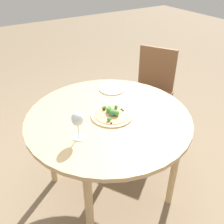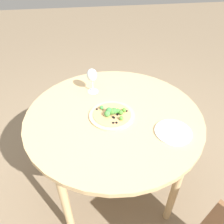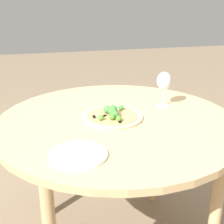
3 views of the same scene
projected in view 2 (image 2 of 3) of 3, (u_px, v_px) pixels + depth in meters
ground_plane at (113, 182)px, 1.86m from camera, size 12.00×12.00×0.00m
dining_table at (114, 123)px, 1.43m from camera, size 1.12×1.12×0.76m
pizza at (112, 114)px, 1.36m from camera, size 0.29×0.29×0.06m
wine_glass at (92, 76)px, 1.50m from camera, size 0.08×0.08×0.18m
plate_near at (173, 132)px, 1.24m from camera, size 0.21×0.21×0.01m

